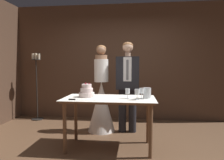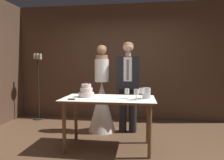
{
  "view_description": "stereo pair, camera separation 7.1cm",
  "coord_description": "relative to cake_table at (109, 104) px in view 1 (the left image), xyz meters",
  "views": [
    {
      "loc": [
        0.28,
        -2.92,
        1.33
      ],
      "look_at": [
        -0.12,
        0.58,
        1.06
      ],
      "focal_mm": 32.0,
      "sensor_mm": 36.0,
      "label": 1
    },
    {
      "loc": [
        0.35,
        -2.91,
        1.33
      ],
      "look_at": [
        -0.12,
        0.58,
        1.06
      ],
      "focal_mm": 32.0,
      "sensor_mm": 36.0,
      "label": 2
    }
  ],
  "objects": [
    {
      "name": "hurricane_candle",
      "position": [
        0.59,
        0.03,
        0.18
      ],
      "size": [
        0.13,
        0.13,
        0.17
      ],
      "color": "silver",
      "rests_on": "cake_table"
    },
    {
      "name": "cake_knife",
      "position": [
        -0.45,
        -0.25,
        0.11
      ],
      "size": [
        0.41,
        0.06,
        0.02
      ],
      "rotation": [
        0.0,
        0.0,
        0.08
      ],
      "color": "silver",
      "rests_on": "cake_table"
    },
    {
      "name": "tiered_cake",
      "position": [
        -0.37,
        0.05,
        0.18
      ],
      "size": [
        0.25,
        0.25,
        0.23
      ],
      "color": "beige",
      "rests_on": "cake_table"
    },
    {
      "name": "wine_glass_far",
      "position": [
        0.29,
        -0.03,
        0.21
      ],
      "size": [
        0.07,
        0.07,
        0.15
      ],
      "color": "silver",
      "rests_on": "cake_table"
    },
    {
      "name": "groom",
      "position": [
        0.26,
        0.81,
        0.29
      ],
      "size": [
        0.44,
        0.25,
        1.77
      ],
      "color": "black",
      "rests_on": "ground_plane"
    },
    {
      "name": "wine_glass_near",
      "position": [
        0.44,
        -0.14,
        0.21
      ],
      "size": [
        0.07,
        0.07,
        0.16
      ],
      "color": "silver",
      "rests_on": "cake_table"
    },
    {
      "name": "wall_back",
      "position": [
        0.12,
        1.83,
        0.68
      ],
      "size": [
        5.57,
        0.12,
        2.78
      ],
      "primitive_type": "cube",
      "color": "#513828",
      "rests_on": "ground_plane"
    },
    {
      "name": "candle_stand",
      "position": [
        -1.96,
        1.47,
        0.13
      ],
      "size": [
        0.28,
        0.28,
        1.61
      ],
      "color": "black",
      "rests_on": "ground_plane"
    },
    {
      "name": "cake_table",
      "position": [
        0.0,
        0.0,
        0.0
      ],
      "size": [
        1.44,
        0.74,
        0.81
      ],
      "color": "brown",
      "rests_on": "ground_plane"
    },
    {
      "name": "wine_glass_middle",
      "position": [
        0.5,
        -0.06,
        0.22
      ],
      "size": [
        0.07,
        0.07,
        0.17
      ],
      "color": "silver",
      "rests_on": "cake_table"
    },
    {
      "name": "ground_plane",
      "position": [
        0.12,
        -0.17,
        -0.71
      ],
      "size": [
        40.0,
        40.0,
        0.0
      ],
      "primitive_type": "plane",
      "color": "brown"
    },
    {
      "name": "bride",
      "position": [
        -0.26,
        0.82,
        -0.08
      ],
      "size": [
        0.54,
        0.54,
        1.72
      ],
      "color": "white",
      "rests_on": "ground_plane"
    }
  ]
}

